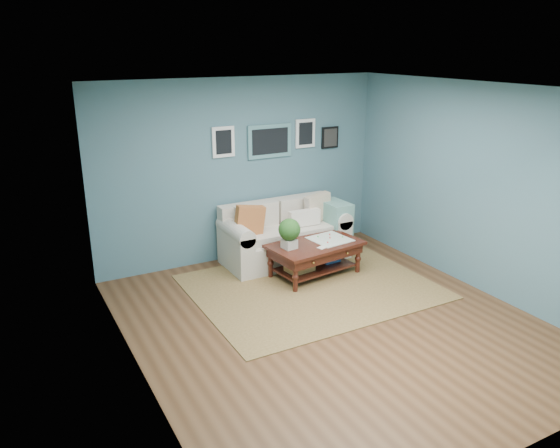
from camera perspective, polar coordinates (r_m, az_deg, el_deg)
room_shell at (r=6.11m, az=5.71°, el=1.27°), size 5.00×5.02×2.70m
area_rug at (r=7.46m, az=3.27°, el=-6.55°), size 3.11×2.49×0.01m
loveseat at (r=8.26m, az=0.93°, el=-1.03°), size 1.92×0.87×0.98m
coffee_table at (r=7.65m, az=3.24°, el=-2.69°), size 1.37×0.90×0.90m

